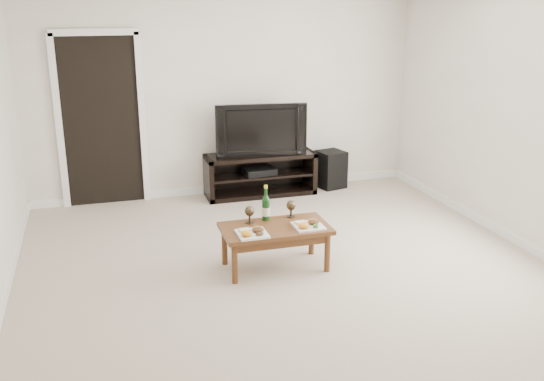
{
  "coord_description": "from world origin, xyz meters",
  "views": [
    {
      "loc": [
        -1.65,
        -4.81,
        2.46
      ],
      "look_at": [
        -0.06,
        0.5,
        0.7
      ],
      "focal_mm": 40.0,
      "sensor_mm": 36.0,
      "label": 1
    }
  ],
  "objects_px": {
    "media_console": "(260,174)",
    "television": "(260,128)",
    "coffee_table": "(275,247)",
    "subwoofer": "(331,169)"
  },
  "relations": [
    {
      "from": "subwoofer",
      "to": "television",
      "type": "bearing_deg",
      "value": 168.93
    },
    {
      "from": "coffee_table",
      "to": "television",
      "type": "bearing_deg",
      "value": 77.89
    },
    {
      "from": "subwoofer",
      "to": "coffee_table",
      "type": "height_order",
      "value": "subwoofer"
    },
    {
      "from": "television",
      "to": "media_console",
      "type": "bearing_deg",
      "value": 0.0
    },
    {
      "from": "television",
      "to": "subwoofer",
      "type": "height_order",
      "value": "television"
    },
    {
      "from": "media_console",
      "to": "television",
      "type": "height_order",
      "value": "television"
    },
    {
      "from": "television",
      "to": "subwoofer",
      "type": "xyz_separation_m",
      "value": [
        1.01,
        0.05,
        -0.63
      ]
    },
    {
      "from": "television",
      "to": "subwoofer",
      "type": "distance_m",
      "value": 1.19
    },
    {
      "from": "television",
      "to": "coffee_table",
      "type": "relative_size",
      "value": 1.14
    },
    {
      "from": "television",
      "to": "coffee_table",
      "type": "distance_m",
      "value": 2.38
    }
  ]
}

